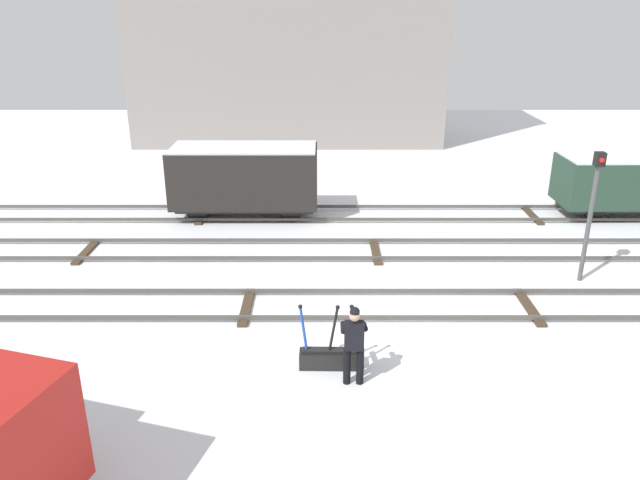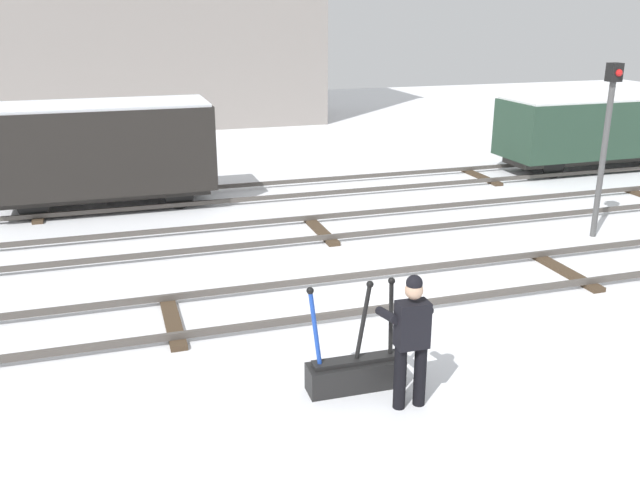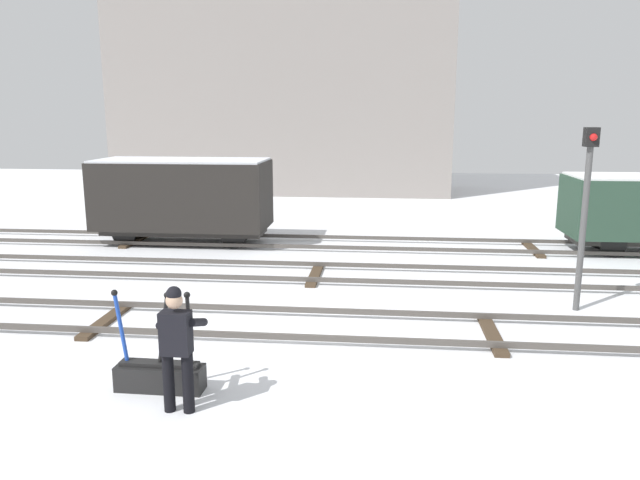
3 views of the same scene
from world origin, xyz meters
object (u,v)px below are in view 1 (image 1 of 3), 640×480
Objects in this scene: rail_worker at (357,341)px; signal_post at (596,204)px; switch_lever_frame at (332,356)px; freight_car_mid_siding at (248,177)px.

rail_worker is 8.17m from signal_post.
signal_post is (6.93, 4.28, 1.96)m from switch_lever_frame.
switch_lever_frame is at bearing -73.71° from freight_car_mid_siding.
signal_post is at bearing 37.86° from rail_worker.
freight_car_mid_siding reaches higher than rail_worker.
signal_post is at bearing 32.71° from switch_lever_frame.
freight_car_mid_siding is (-9.75, 5.38, -0.77)m from signal_post.
rail_worker is 0.34× the size of freight_car_mid_siding.
signal_post is (6.46, 4.84, 1.26)m from rail_worker.
rail_worker is 0.48× the size of signal_post.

